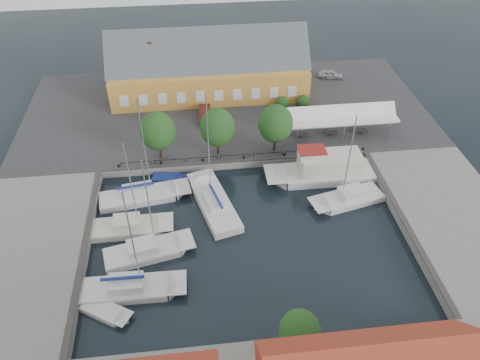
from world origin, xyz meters
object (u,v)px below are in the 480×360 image
at_px(warehouse, 205,69).
at_px(west_boat_a, 143,196).
at_px(car_red, 205,114).
at_px(west_boat_b, 131,228).
at_px(west_boat_c, 147,252).
at_px(east_boat_a, 348,199).
at_px(car_silver, 331,74).
at_px(center_sailboat, 214,204).
at_px(launch_nw, 169,180).
at_px(west_boat_d, 132,289).
at_px(trawler, 324,171).
at_px(launch_sw, 106,313).
at_px(tent_canopy, 341,117).

height_order(warehouse, west_boat_a, west_boat_a).
xyz_separation_m(car_red, west_boat_b, (-8.91, -19.46, -1.48)).
bearing_deg(west_boat_c, east_boat_a, 13.56).
bearing_deg(warehouse, car_silver, 5.22).
bearing_deg(center_sailboat, launch_nw, 133.58).
bearing_deg(west_boat_d, car_silver, 52.45).
relative_size(trawler, launch_nw, 2.97).
bearing_deg(car_silver, west_boat_c, 152.88).
bearing_deg(car_silver, west_boat_a, 143.48).
height_order(center_sailboat, west_boat_c, center_sailboat).
height_order(car_red, center_sailboat, center_sailboat).
bearing_deg(east_boat_a, west_boat_a, 172.10).
height_order(warehouse, car_silver, warehouse).
relative_size(car_silver, launch_sw, 0.79).
relative_size(tent_canopy, launch_sw, 2.86).
xyz_separation_m(tent_canopy, launch_nw, (-22.12, -5.79, -3.59)).
relative_size(center_sailboat, east_boat_a, 1.18).
bearing_deg(center_sailboat, west_boat_d, -128.44).
distance_m(car_red, west_boat_c, 24.14).
height_order(warehouse, center_sailboat, center_sailboat).
bearing_deg(warehouse, west_boat_a, -110.66).
xyz_separation_m(west_boat_c, launch_sw, (-3.37, -6.55, -0.17)).
bearing_deg(car_silver, center_sailboat, 155.51).
height_order(east_boat_a, west_boat_d, west_boat_d).
bearing_deg(west_boat_b, west_boat_d, -86.07).
height_order(tent_canopy, launch_nw, tent_canopy).
xyz_separation_m(car_red, east_boat_a, (14.99, -17.70, -1.48)).
height_order(west_boat_b, west_boat_c, west_boat_c).
xyz_separation_m(west_boat_d, launch_nw, (3.41, 15.80, -0.18)).
distance_m(car_silver, east_boat_a, 28.02).
distance_m(west_boat_b, launch_sw, 10.25).
height_order(east_boat_a, launch_nw, east_boat_a).
distance_m(west_boat_c, west_boat_d, 4.60).
height_order(car_silver, west_boat_b, west_boat_b).
distance_m(center_sailboat, west_boat_d, 13.49).
distance_m(west_boat_c, launch_sw, 7.37).
xyz_separation_m(warehouse, west_boat_c, (-7.67, -31.01, -4.17)).
xyz_separation_m(west_boat_a, west_boat_b, (-0.99, -4.94, -0.01)).
bearing_deg(launch_sw, car_silver, 52.02).
height_order(car_silver, trawler, trawler).
distance_m(tent_canopy, trawler, 8.71).
relative_size(trawler, launch_sw, 2.68).
xyz_separation_m(car_silver, center_sailboat, (-20.24, -26.67, -1.30)).
bearing_deg(west_boat_d, tent_canopy, 40.21).
relative_size(east_boat_a, west_boat_b, 1.05).
distance_m(east_boat_a, west_boat_c, 22.72).
bearing_deg(trawler, car_silver, 73.10).
height_order(west_boat_a, west_boat_c, west_boat_a).
bearing_deg(trawler, car_red, 135.20).
xyz_separation_m(west_boat_a, launch_sw, (-2.55, -15.06, -0.18)).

